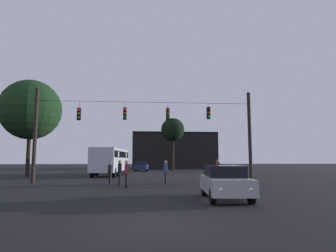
{
  "coord_description": "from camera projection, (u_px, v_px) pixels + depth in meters",
  "views": [
    {
      "loc": [
        -0.21,
        -8.19,
        1.81
      ],
      "look_at": [
        1.82,
        15.36,
        4.54
      ],
      "focal_mm": 30.99,
      "sensor_mm": 36.0,
      "label": 1
    }
  ],
  "objects": [
    {
      "name": "pedestrian_crossing_left",
      "position": [
        120.0,
        171.0,
        20.05
      ],
      "size": [
        0.24,
        0.36,
        1.77
      ],
      "color": "black",
      "rests_on": "ground"
    },
    {
      "name": "pedestrian_crossing_right",
      "position": [
        110.0,
        172.0,
        20.78
      ],
      "size": [
        0.32,
        0.41,
        1.62
      ],
      "color": "black",
      "rests_on": "ground"
    },
    {
      "name": "pedestrian_near_bus",
      "position": [
        218.0,
        170.0,
        22.0
      ],
      "size": [
        0.28,
        0.38,
        1.79
      ],
      "color": "black",
      "rests_on": "ground"
    },
    {
      "name": "car_far_left",
      "position": [
        142.0,
        166.0,
        44.59
      ],
      "size": [
        2.28,
        4.48,
        1.52
      ],
      "color": "navy",
      "rests_on": "ground"
    },
    {
      "name": "ground_plane",
      "position": [
        145.0,
        176.0,
        32.16
      ],
      "size": [
        168.0,
        168.0,
        0.0
      ],
      "primitive_type": "plane",
      "color": "black",
      "rests_on": "ground"
    },
    {
      "name": "pedestrian_far_side",
      "position": [
        166.0,
        170.0,
        22.09
      ],
      "size": [
        0.29,
        0.39,
        1.73
      ],
      "color": "black",
      "rests_on": "ground"
    },
    {
      "name": "car_near_right",
      "position": [
        225.0,
        182.0,
        13.29
      ],
      "size": [
        2.16,
        4.45,
        1.52
      ],
      "color": "#99999E",
      "rests_on": "ground"
    },
    {
      "name": "city_bus",
      "position": [
        111.0,
        159.0,
        33.51
      ],
      "size": [
        3.35,
        11.16,
        3.0
      ],
      "color": "#B7BCC6",
      "rests_on": "ground"
    },
    {
      "name": "overhead_signal_span",
      "position": [
        146.0,
        130.0,
        22.67
      ],
      "size": [
        17.02,
        0.44,
        7.25
      ],
      "color": "black",
      "rests_on": "ground"
    },
    {
      "name": "tree_left_silhouette",
      "position": [
        173.0,
        130.0,
        47.3
      ],
      "size": [
        3.83,
        3.83,
        8.53
      ],
      "color": "black",
      "rests_on": "ground"
    },
    {
      "name": "pedestrian_crossing_center",
      "position": [
        126.0,
        172.0,
        18.72
      ],
      "size": [
        0.27,
        0.38,
        1.76
      ],
      "color": "black",
      "rests_on": "ground"
    },
    {
      "name": "tree_behind_building",
      "position": [
        31.0,
        110.0,
        30.98
      ],
      "size": [
        6.4,
        6.4,
        10.29
      ],
      "color": "black",
      "rests_on": "ground"
    },
    {
      "name": "pedestrian_trailing",
      "position": [
        233.0,
        173.0,
        20.15
      ],
      "size": [
        0.34,
        0.42,
        1.52
      ],
      "color": "black",
      "rests_on": "ground"
    },
    {
      "name": "corner_building",
      "position": [
        172.0,
        151.0,
        60.05
      ],
      "size": [
        15.99,
        13.46,
        6.96
      ],
      "color": "black",
      "rests_on": "ground"
    }
  ]
}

